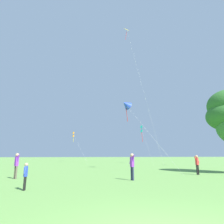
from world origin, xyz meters
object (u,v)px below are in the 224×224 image
person_child_small (26,174)px  kite_teal_box (142,129)px  kite_orange_box (74,135)px  person_in_blue_jacket (132,164)px  kite_blue_delta (126,105)px  person_far_back (16,163)px  person_foreground_watcher (197,163)px  kite_yellow_diamond (128,38)px

person_child_small → kite_teal_box: bearing=57.4°
kite_orange_box → kite_teal_box: 14.95m
person_in_blue_jacket → kite_blue_delta: bearing=72.7°
person_in_blue_jacket → person_far_back: 7.79m
person_child_small → person_far_back: bearing=105.0°
kite_blue_delta → kite_teal_box: kite_blue_delta is taller
kite_orange_box → person_foreground_watcher: (8.06, -29.94, -5.06)m
kite_yellow_diamond → person_in_blue_jacket: bearing=-110.1°
person_foreground_watcher → person_child_small: bearing=-161.1°
person_in_blue_jacket → person_far_back: person_far_back is taller
person_child_small → person_foreground_watcher: (12.42, 4.26, 0.22)m
kite_blue_delta → person_in_blue_jacket: kite_blue_delta is taller
person_child_small → kite_orange_box: bearing=82.7°
kite_orange_box → person_foreground_watcher: size_ratio=5.65×
kite_yellow_diamond → person_foreground_watcher: bearing=-96.4°
kite_blue_delta → kite_teal_box: bearing=61.2°
kite_orange_box → kite_teal_box: bearing=-23.9°
kite_blue_delta → kite_teal_box: 18.78m
kite_yellow_diamond → person_foreground_watcher: kite_yellow_diamond is taller
kite_teal_box → person_foreground_watcher: size_ratio=4.98×
kite_teal_box → person_far_back: (-19.33, -23.24, -5.87)m
person_in_blue_jacket → person_child_small: bearing=-159.8°
kite_orange_box → person_foreground_watcher: 31.42m
kite_yellow_diamond → person_child_small: size_ratio=24.92×
person_foreground_watcher → kite_blue_delta: bearing=115.0°
kite_teal_box → person_child_small: kite_teal_box is taller
kite_orange_box → kite_teal_box: kite_teal_box is taller
kite_orange_box → person_in_blue_jacket: kite_orange_box is taller
kite_teal_box → person_in_blue_jacket: size_ratio=4.67×
kite_blue_delta → person_child_small: bearing=-127.4°
kite_teal_box → person_far_back: size_ratio=4.60×
person_in_blue_jacket → person_far_back: (-7.30, 2.71, 0.01)m
kite_orange_box → kite_teal_box: (13.64, -6.05, 0.89)m
kite_yellow_diamond → kite_blue_delta: bearing=-111.8°
kite_yellow_diamond → person_child_small: 40.27m
person_in_blue_jacket → kite_yellow_diamond: bearing=69.9°
kite_orange_box → kite_yellow_diamond: bearing=-35.6°
kite_yellow_diamond → person_foreground_watcher: size_ratio=19.16×
kite_orange_box → person_in_blue_jacket: bearing=-87.1°
person_in_blue_jacket → person_foreground_watcher: 6.76m
person_child_small → person_far_back: person_far_back is taller
person_in_blue_jacket → person_far_back: bearing=159.6°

